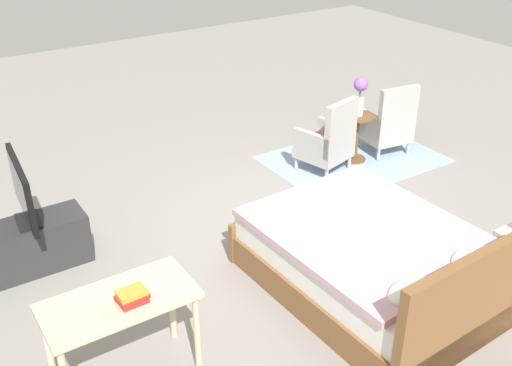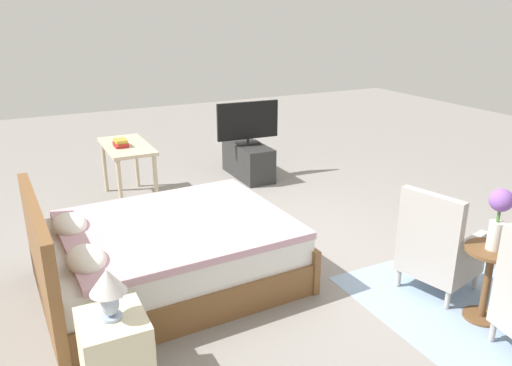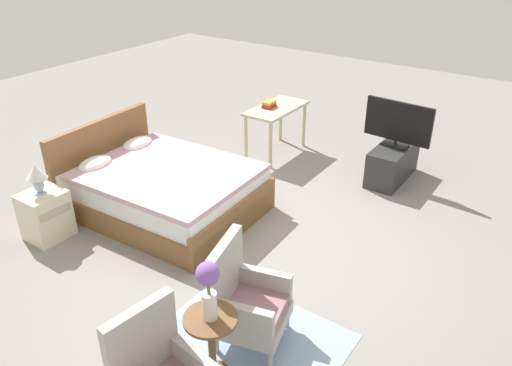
{
  "view_description": "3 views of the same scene",
  "coord_description": "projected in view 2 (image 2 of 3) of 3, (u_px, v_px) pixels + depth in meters",
  "views": [
    {
      "loc": [
        2.91,
        4.13,
        3.32
      ],
      "look_at": [
        0.19,
        -0.08,
        0.63
      ],
      "focal_mm": 42.0,
      "sensor_mm": 36.0,
      "label": 1
    },
    {
      "loc": [
        -4.04,
        2.18,
        2.31
      ],
      "look_at": [
        0.1,
        0.11,
        0.68
      ],
      "focal_mm": 35.0,
      "sensor_mm": 36.0,
      "label": 2
    },
    {
      "loc": [
        -3.87,
        -2.71,
        3.12
      ],
      "look_at": [
        0.01,
        -0.03,
        0.63
      ],
      "focal_mm": 35.0,
      "sensor_mm": 36.0,
      "label": 3
    }
  ],
  "objects": [
    {
      "name": "ground_plane",
      "position": [
        270.0,
        247.0,
        5.1
      ],
      "size": [
        16.0,
        16.0,
        0.0
      ],
      "primitive_type": "plane",
      "color": "gray"
    },
    {
      "name": "floor_rug",
      "position": [
        483.0,
        317.0,
        3.94
      ],
      "size": [
        2.1,
        1.5,
        0.01
      ],
      "color": "#8EA8C6",
      "rests_on": "ground_plane"
    },
    {
      "name": "bed",
      "position": [
        164.0,
        254.0,
        4.31
      ],
      "size": [
        1.67,
        2.16,
        0.96
      ],
      "color": "brown",
      "rests_on": "ground_plane"
    },
    {
      "name": "armchair_by_window_right",
      "position": [
        437.0,
        250.0,
        4.2
      ],
      "size": [
        0.66,
        0.66,
        0.92
      ],
      "color": "#ADA8A3",
      "rests_on": "floor_rug"
    },
    {
      "name": "side_table",
      "position": [
        488.0,
        275.0,
        3.81
      ],
      "size": [
        0.4,
        0.4,
        0.6
      ],
      "color": "brown",
      "rests_on": "ground_plane"
    },
    {
      "name": "flower_vase",
      "position": [
        499.0,
        213.0,
        3.63
      ],
      "size": [
        0.17,
        0.17,
        0.48
      ],
      "color": "silver",
      "rests_on": "side_table"
    },
    {
      "name": "nightstand",
      "position": [
        116.0,
        355.0,
        3.1
      ],
      "size": [
        0.44,
        0.41,
        0.54
      ],
      "color": "beige",
      "rests_on": "ground_plane"
    },
    {
      "name": "table_lamp",
      "position": [
        108.0,
        287.0,
        2.93
      ],
      "size": [
        0.22,
        0.22,
        0.33
      ],
      "color": "#9EADC6",
      "rests_on": "nightstand"
    },
    {
      "name": "tv_stand",
      "position": [
        248.0,
        160.0,
        7.16
      ],
      "size": [
        0.96,
        0.4,
        0.48
      ],
      "color": "#2D2D2D",
      "rests_on": "ground_plane"
    },
    {
      "name": "tv_flatscreen",
      "position": [
        248.0,
        122.0,
        6.98
      ],
      "size": [
        0.22,
        0.9,
        0.6
      ],
      "color": "black",
      "rests_on": "tv_stand"
    },
    {
      "name": "vanity_desk",
      "position": [
        127.0,
        153.0,
        6.14
      ],
      "size": [
        1.04,
        0.52,
        0.73
      ],
      "color": "beige",
      "rests_on": "ground_plane"
    },
    {
      "name": "book_stack",
      "position": [
        121.0,
        143.0,
        6.0
      ],
      "size": [
        0.22,
        0.16,
        0.09
      ],
      "color": "#AD2823",
      "rests_on": "vanity_desk"
    }
  ]
}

